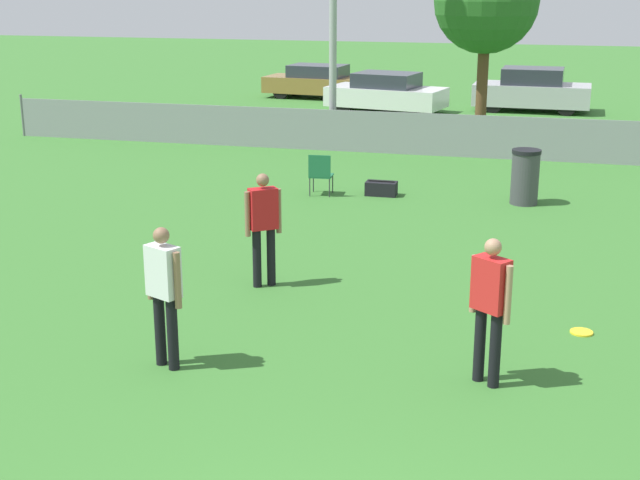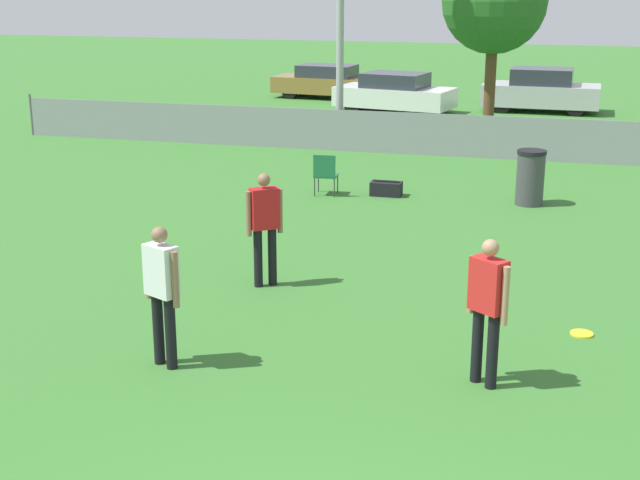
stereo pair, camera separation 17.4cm
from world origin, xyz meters
The scene contains 12 objects.
fence_backline centered at (0.00, 18.00, 0.55)m, with size 27.45×0.07×1.21m.
tree_near_pole centered at (-0.71, 21.17, 3.83)m, with size 2.95×2.95×5.33m.
player_receiver_white centered at (-2.92, 4.06, 1.00)m, with size 0.52×0.37×1.73m.
player_defender_red centered at (-2.71, 7.13, 1.00)m, with size 0.47×0.42×1.73m.
player_thrower_red centered at (0.79, 4.56, 1.00)m, with size 0.48×0.42×1.73m.
frisbee_disc centered at (1.89, 6.39, 0.01)m, with size 0.30×0.30×0.03m.
folding_chair_sideline centered at (-3.36, 12.96, 0.50)m, with size 0.51×0.51×0.90m.
trash_bin centered at (0.87, 13.31, 0.57)m, with size 0.59×0.59×1.13m.
gear_bag_sideline centered at (-2.11, 13.30, 0.15)m, with size 0.66×0.36×0.32m.
parked_car_tan centered at (-7.51, 28.48, 0.63)m, with size 4.19×2.04×1.27m.
parked_car_white centered at (-4.29, 25.51, 0.65)m, with size 4.24×2.56×1.34m.
parked_car_silver centered at (0.56, 26.96, 0.72)m, with size 3.99×1.91×1.49m.
Camera 1 is at (1.32, -4.94, 4.46)m, focal length 50.00 mm.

